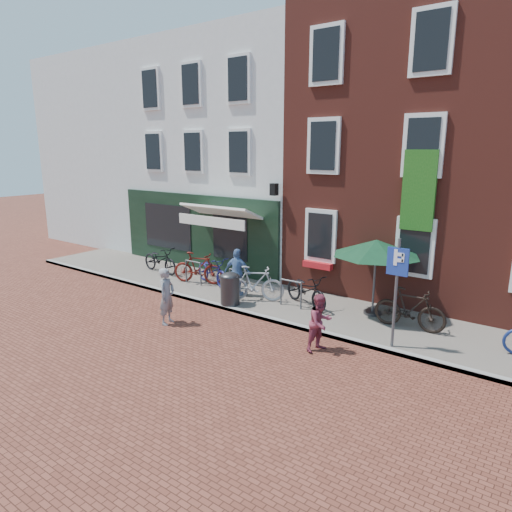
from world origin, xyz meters
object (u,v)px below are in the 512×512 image
Objects in this scene: bicycle_0 at (160,260)px; bicycle_4 at (306,290)px; boy at (320,323)px; cafe_person at (237,272)px; parking_sign at (397,278)px; bicycle_1 at (198,268)px; litter_bin at (230,287)px; bicycle_5 at (410,309)px; woman at (167,296)px; bicycle_2 at (213,271)px; parasol at (376,245)px; bicycle_3 at (255,284)px.

bicycle_0 is 6.40m from bicycle_4.
cafe_person reaches higher than boy.
bicycle_1 is at bearing 171.34° from parking_sign.
bicycle_4 is at bearing 157.11° from parking_sign.
litter_bin is 0.58× the size of bicycle_5.
bicycle_2 is at bearing 6.18° from woman.
litter_bin is 0.70× the size of cafe_person.
bicycle_1 is (-7.36, 1.12, -1.16)m from parking_sign.
parking_sign is 1.67× the size of woman.
boy is 0.74× the size of bicycle_0.
boy reaches higher than bicycle_5.
litter_bin is at bearing 92.00° from boy.
litter_bin is 0.58× the size of bicycle_1.
parasol is 1.32× the size of bicycle_5.
bicycle_5 is (-0.03, 1.33, -1.16)m from parking_sign.
litter_bin is 0.56× the size of bicycle_0.
parking_sign is at bearing -82.68° from bicycle_2.
litter_bin is at bearing 146.77° from bicycle_4.
parasol is 5.85m from bicycle_2.
bicycle_0 is 2.16m from bicycle_1.
bicycle_1 is (-6.14, -0.70, -1.48)m from parasol.
parking_sign is 6.05m from woman.
bicycle_5 reaches higher than bicycle_2.
bicycle_1 and bicycle_5 have the same top height.
parasol is at bearing 123.95° from parking_sign.
bicycle_4 is at bearing 86.66° from bicycle_5.
bicycle_5 is at bearing -22.56° from parasol.
parasol is 1.28× the size of bicycle_2.
bicycle_4 is (2.30, 0.43, -0.27)m from cafe_person.
boy is 0.92× the size of cafe_person.
bicycle_0 and bicycle_2 have the same top height.
woman reaches higher than bicycle_0.
parking_sign is 4.85m from bicycle_3.
bicycle_5 is (6.82, 0.02, 0.05)m from bicycle_2.
bicycle_5 is (5.39, 0.44, -0.21)m from cafe_person.
litter_bin is 4.46m from parasol.
bicycle_3 is 1.00× the size of bicycle_5.
bicycle_4 is 3.09m from bicycle_5.
cafe_person is at bearing 83.02° from boy.
bicycle_3 is at bearing -116.03° from bicycle_1.
bicycle_3 is at bearing -85.64° from bicycle_2.
bicycle_3 is (0.77, -0.13, -0.21)m from cafe_person.
bicycle_1 is at bearing -17.87° from cafe_person.
parking_sign is 7.08m from bicycle_2.
parking_sign reaches higher than litter_bin.
boy is at bearing -128.31° from bicycle_1.
bicycle_2 is (0.51, 0.18, -0.05)m from bicycle_1.
bicycle_3 is (0.41, 0.71, 0.00)m from litter_bin.
litter_bin is 0.41× the size of parking_sign.
bicycle_5 is at bearing -11.89° from boy.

